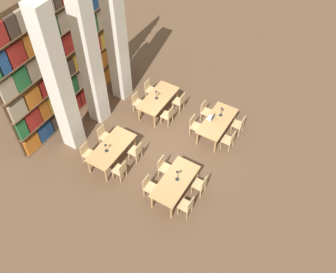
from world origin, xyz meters
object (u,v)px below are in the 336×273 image
desk_lamp_2 (106,146)px  chair_14 (180,101)px  chair_4 (229,140)px  chair_6 (239,125)px  chair_10 (136,151)px  chair_11 (104,136)px  chair_9 (87,153)px  chair_7 (206,111)px  desk_lamp_0 (178,174)px  chair_1 (149,186)px  pillar_right (116,36)px  chair_0 (187,206)px  reading_table_1 (217,122)px  reading_table_2 (112,149)px  chair_3 (164,167)px  desk_lamp_3 (156,93)px  desk_lamp_1 (222,110)px  pillar_center (89,58)px  chair_2 (201,185)px  chair_15 (150,89)px  laptop (211,118)px  chair_8 (120,170)px  chair_12 (168,115)px  reading_table_0 (175,182)px  chair_5 (195,125)px  chair_13 (138,102)px  pillar_left (59,84)px

desk_lamp_2 → chair_14: size_ratio=0.44×
chair_4 → chair_6: size_ratio=1.00×
chair_10 → chair_11: 1.49m
chair_9 → chair_7: bearing=147.1°
desk_lamp_0 → chair_1: bearing=127.5°
pillar_right → chair_0: 6.99m
reading_table_1 → chair_10: size_ratio=2.24×
desk_lamp_0 → reading_table_2: (-0.03, 2.77, -0.41)m
chair_3 → chair_7: (3.30, 0.02, 0.00)m
chair_3 → desk_lamp_3: (2.66, 1.97, 0.54)m
chair_7 → desk_lamp_1: 0.93m
chair_11 → desk_lamp_2: desk_lamp_2 is taller
pillar_center → chair_2: size_ratio=6.80×
chair_6 → chair_7: bearing=90.0°
chair_15 → laptop: bearing=82.2°
chair_1 → chair_8: (0.05, 1.25, 0.00)m
laptop → chair_9: bearing=-40.8°
desk_lamp_1 → chair_6: bearing=-78.4°
chair_0 → chair_8: size_ratio=1.00×
desk_lamp_0 → reading_table_1: desk_lamp_0 is taller
reading_table_1 → chair_12: (-0.53, 1.92, -0.18)m
chair_3 → chair_8: (-0.92, 1.25, 0.00)m
chair_11 → desk_lamp_3: bearing=163.3°
chair_1 → chair_15: bearing=-147.4°
desk_lamp_0 → chair_11: desk_lamp_0 is taller
desk_lamp_0 → chair_8: desk_lamp_0 is taller
reading_table_2 → chair_15: (3.63, 0.69, -0.18)m
reading_table_0 → chair_6: 3.84m
chair_9 → desk_lamp_2: desk_lamp_2 is taller
pillar_right → chair_5: bearing=-96.4°
reading_table_0 → chair_10: chair_10 is taller
chair_5 → chair_15: (0.87, 2.67, 0.00)m
chair_5 → chair_8: bearing=-20.7°
pillar_right → chair_14: pillar_right is taller
reading_table_1 → laptop: 0.29m
chair_3 → desk_lamp_2: desk_lamp_2 is taller
pillar_center → chair_10: pillar_center is taller
chair_5 → chair_11: bearing=-50.2°
reading_table_2 → desk_lamp_2: bearing=167.9°
chair_3 → chair_10: 1.26m
chair_13 → chair_3: bearing=49.6°
pillar_left → reading_table_1: 6.08m
chair_11 → desk_lamp_3: (2.58, -0.77, 0.54)m
chair_6 → chair_9: size_ratio=1.00×
chair_13 → chair_11: bearing=-1.5°
chair_0 → chair_14: same height
chair_3 → chair_11: size_ratio=1.00×
chair_6 → laptop: (-0.50, 1.01, 0.30)m
chair_11 → chair_0: bearing=76.1°
chair_3 → desk_lamp_0: (-0.37, -0.77, 0.59)m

